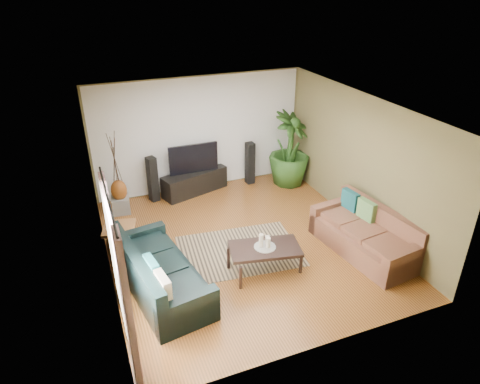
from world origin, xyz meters
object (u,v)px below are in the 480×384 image
coffee_table (265,259)px  speaker_left (153,179)px  pedestal (121,205)px  sofa_left (161,268)px  side_table (121,240)px  television (193,158)px  speaker_right (250,163)px  sofa_right (365,232)px  vase (119,190)px  potted_plant (290,149)px  tv_stand (195,182)px

coffee_table → speaker_left: speaker_left is taller
speaker_left → pedestal: speaker_left is taller
sofa_left → side_table: 1.38m
television → side_table: size_ratio=1.98×
coffee_table → speaker_left: bearing=122.5°
coffee_table → side_table: size_ratio=2.06×
coffee_table → side_table: bearing=158.9°
speaker_right → speaker_left: bearing=177.7°
sofa_right → pedestal: (-4.03, 3.19, -0.24)m
speaker_left → vase: speaker_left is taller
speaker_left → speaker_right: 2.41m
sofa_left → potted_plant: potted_plant is taller
sofa_left → sofa_right: 3.77m
sofa_left → television: size_ratio=1.95×
coffee_table → television: television is taller
coffee_table → pedestal: 3.68m
coffee_table → tv_stand: (-0.28, 3.39, 0.02)m
television → vase: (-1.78, -0.34, -0.33)m
sofa_left → potted_plant: size_ratio=1.26×
pedestal → potted_plant: bearing=-0.4°
television → vase: size_ratio=2.45×
tv_stand → sofa_left: bearing=-132.3°
sofa_left → pedestal: (-0.27, 2.88, -0.24)m
television → speaker_left: television is taller
sofa_right → television: size_ratio=1.80×
speaker_right → side_table: 3.92m
sofa_left → speaker_left: speaker_left is taller
sofa_right → potted_plant: 3.19m
speaker_left → sofa_left: bearing=-115.7°
vase → television: bearing=10.9°
tv_stand → coffee_table: bearing=-102.5°
tv_stand → television: television is taller
television → potted_plant: potted_plant is taller
sofa_right → side_table: bearing=-118.1°
television → side_table: television is taller
television → vase: television is taller
sofa_left → speaker_left: bearing=-18.6°
sofa_right → coffee_table: size_ratio=1.73×
tv_stand → sofa_right: bearing=-74.7°
potted_plant → pedestal: bearing=179.6°
speaker_right → vase: size_ratio=2.23×
coffee_table → speaker_right: (1.14, 3.39, 0.28)m
sofa_right → speaker_right: speaker_right is taller
sofa_left → sofa_right: (3.75, -0.31, 0.00)m
vase → sofa_left: bearing=-84.6°
sofa_left → vase: sofa_left is taller
potted_plant → pedestal: potted_plant is taller
sofa_left → pedestal: sofa_left is taller
coffee_table → pedestal: (-2.06, 3.05, -0.06)m
television → speaker_left: size_ratio=1.09×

